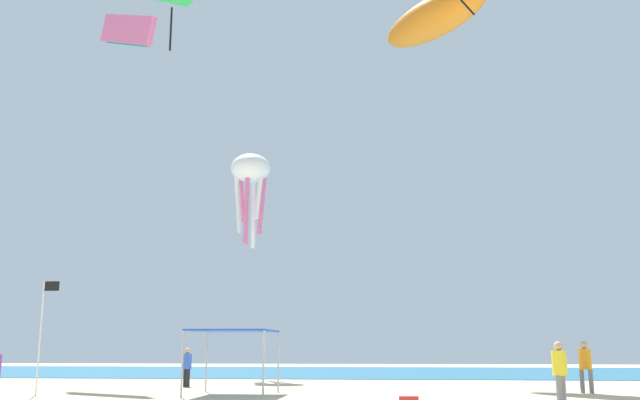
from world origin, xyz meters
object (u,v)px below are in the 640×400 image
(person_near_tent, at_px, (560,367))
(person_rightmost, at_px, (187,364))
(person_central, at_px, (585,363))
(kite_inflatable_orange, at_px, (434,17))
(canopy_tent, at_px, (234,333))
(kite_parafoil_pink, at_px, (128,30))
(kite_octopus_white, at_px, (251,173))
(banner_flag, at_px, (43,327))

(person_near_tent, bearing_deg, person_rightmost, 92.03)
(person_central, height_order, kite_inflatable_orange, kite_inflatable_orange)
(canopy_tent, relative_size, kite_inflatable_orange, 0.44)
(kite_parafoil_pink, distance_m, kite_inflatable_orange, 18.07)
(canopy_tent, bearing_deg, kite_octopus_white, 99.35)
(kite_parafoil_pink, bearing_deg, person_rightmost, -9.04)
(kite_parafoil_pink, bearing_deg, person_near_tent, 0.76)
(kite_inflatable_orange, bearing_deg, banner_flag, 89.94)
(person_central, relative_size, person_rightmost, 1.15)
(canopy_tent, distance_m, kite_parafoil_pink, 23.34)
(canopy_tent, bearing_deg, person_near_tent, -18.54)
(canopy_tent, distance_m, banner_flag, 6.92)
(canopy_tent, height_order, person_central, canopy_tent)
(person_central, height_order, kite_parafoil_pink, kite_parafoil_pink)
(person_near_tent, height_order, kite_parafoil_pink, kite_parafoil_pink)
(canopy_tent, relative_size, kite_parafoil_pink, 0.71)
(canopy_tent, xyz_separation_m, person_central, (13.11, 2.05, -1.09))
(banner_flag, bearing_deg, person_central, 9.40)
(canopy_tent, distance_m, person_rightmost, 6.00)
(canopy_tent, distance_m, person_near_tent, 11.53)
(canopy_tent, xyz_separation_m, kite_inflatable_orange, (8.65, 11.88, 18.04))
(person_near_tent, bearing_deg, kite_octopus_white, 69.60)
(canopy_tent, xyz_separation_m, kite_octopus_white, (-2.41, 14.62, 9.77))
(canopy_tent, xyz_separation_m, person_rightmost, (-3.14, 4.96, -1.24))
(person_central, bearing_deg, canopy_tent, -136.30)
(person_rightmost, xyz_separation_m, kite_parafoil_pink, (-6.27, 6.67, 19.16))
(canopy_tent, relative_size, kite_octopus_white, 0.60)
(person_near_tent, xyz_separation_m, banner_flag, (-17.68, 2.40, 1.33))
(person_near_tent, relative_size, person_central, 0.98)
(person_near_tent, relative_size, kite_parafoil_pink, 0.39)
(person_rightmost, bearing_deg, kite_parafoil_pink, -0.60)
(kite_inflatable_orange, bearing_deg, kite_parafoil_pink, 50.42)
(kite_octopus_white, bearing_deg, person_near_tent, -18.71)
(kite_inflatable_orange, bearing_deg, canopy_tent, 103.53)
(person_near_tent, distance_m, kite_inflatable_orange, 24.76)
(person_near_tent, bearing_deg, kite_parafoil_pink, 86.60)
(kite_parafoil_pink, height_order, kite_octopus_white, kite_parafoil_pink)
(banner_flag, relative_size, kite_inflatable_orange, 0.52)
(person_rightmost, xyz_separation_m, banner_flag, (-3.66, -6.20, 1.44))
(banner_flag, bearing_deg, canopy_tent, 10.38)
(kite_inflatable_orange, bearing_deg, person_near_tent, 147.77)
(person_rightmost, xyz_separation_m, kite_octopus_white, (0.73, 9.66, 11.00))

